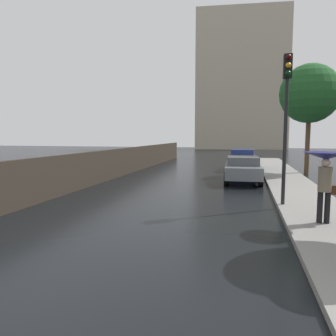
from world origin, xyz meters
The scene contains 7 objects.
ground centered at (0.00, 0.00, 0.00)m, with size 120.00×120.00×0.00m, color black.
car_blue_mid_road centered at (2.78, 19.28, 0.77)m, with size 1.88×4.50×1.46m.
car_grey_far_ahead centered at (2.82, 13.43, 0.71)m, with size 1.96×4.39×1.34m.
pedestrian_with_umbrella_far centered at (4.94, 5.33, 1.64)m, with size 1.13×1.13×1.86m.
traffic_light centered at (4.17, 7.49, 3.47)m, with size 0.26×0.39×4.85m.
street_tree_near centered at (6.62, 17.50, 4.90)m, with size 3.53×3.53×6.69m.
distant_tower centered at (1.78, 56.11, 11.70)m, with size 16.12×10.42×23.40m.
Camera 1 is at (2.91, -3.60, 2.43)m, focal length 34.32 mm.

